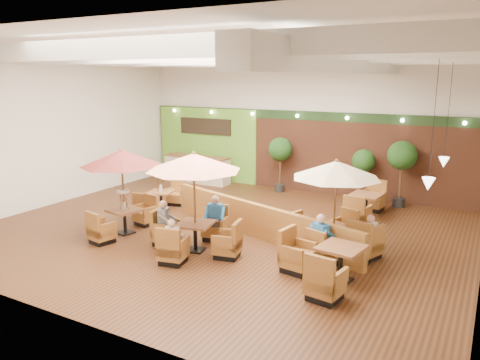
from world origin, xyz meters
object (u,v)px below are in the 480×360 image
Objects in this scene: table_3 at (161,197)px; diner_4 at (369,231)px; table_4 at (327,262)px; topiary_2 at (402,158)px; diner_2 at (165,218)px; topiary_0 at (280,151)px; diner_3 at (322,234)px; booth_divider at (258,221)px; table_0 at (122,169)px; service_counter at (197,169)px; topiary_1 at (363,163)px; diner_0 at (172,236)px; table_1 at (194,184)px; table_5 at (366,207)px; table_2 at (335,189)px; diner_1 at (215,214)px.

table_3 is 7.42m from diner_4.
topiary_2 is at bearing 96.35° from table_4.
topiary_2 reaches higher than diner_2.
topiary_0 is 2.63× the size of diner_3.
booth_divider is 4.20m from table_0.
table_3 is 1.04× the size of topiary_2.
topiary_1 is (7.21, 0.20, 0.89)m from service_counter.
table_4 is at bearing -5.38° from diner_0.
diner_0 is (-2.59, -8.11, -0.75)m from topiary_1.
diner_0 is at bearing -123.78° from diner_3.
table_1 is at bearing -109.97° from topiary_1.
table_0 is 2.64m from table_1.
topiary_0 is (2.45, 4.54, 1.15)m from table_3.
table_1 is at bearing 136.68° from diner_4.
table_1 reaches higher than table_5.
table_3 is (1.42, -4.34, -0.09)m from service_counter.
table_1 reaches higher than table_4.
topiary_1 reaches higher than table_5.
topiary_0 is 4.67m from topiary_2.
diner_4 is at bearing 12.11° from diner_0.
topiary_2 is (3.93, 7.12, -0.06)m from table_1.
table_0 is 1.00× the size of table_2.
table_4 is at bearing -81.44° from topiary_1.
topiary_0 is at bearing 83.99° from table_1.
table_3 is 3.41m from diner_2.
table_2 is at bearing -83.65° from table_5.
table_3 is at bearing -168.12° from diner_3.
table_2 is at bearing 16.17° from booth_divider.
diner_0 is (-3.25, -2.71, -1.00)m from table_2.
table_2 is at bearing 170.96° from diner_1.
service_counter is 9.16m from diner_0.
diner_4 is at bearing -30.61° from service_counter.
diner_2 is at bearing 132.70° from diner_4.
topiary_2 is at bearing -0.00° from topiary_1.
table_2 reaches higher than diner_4.
diner_3 is (3.25, 1.79, 0.05)m from diner_0.
diner_4 is at bearing 16.56° from booth_divider.
diner_0 is 4.97m from diner_4.
booth_divider is at bearing -42.64° from service_counter.
diner_0 is at bearing -107.70° from topiary_1.
table_1 is at bearing -116.12° from table_5.
table_2 reaches higher than table_3.
table_1 is at bearing -53.41° from table_3.
topiary_2 is at bearing -0.00° from topiary_0.
table_0 is 3.67× the size of diner_4.
table_0 is 2.03m from diner_2.
topiary_2 reaches higher than topiary_1.
diner_4 is at bearing 24.48° from table_0.
diner_3 is (7.87, -6.12, 0.19)m from service_counter.
table_2 is at bearing 117.32° from diner_3.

